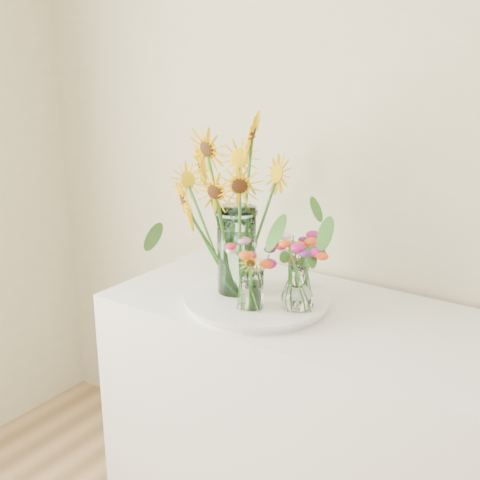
{
  "coord_description": "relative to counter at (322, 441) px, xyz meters",
  "views": [
    {
      "loc": [
        0.29,
        0.4,
        1.65
      ],
      "look_at": [
        -0.72,
        1.85,
        1.11
      ],
      "focal_mm": 45.0,
      "sensor_mm": 36.0,
      "label": 1
    }
  ],
  "objects": [
    {
      "name": "wildflower_posy_b",
      "position": [
        -0.06,
        -0.08,
        0.59
      ],
      "size": [
        0.22,
        0.22,
        0.23
      ],
      "primitive_type": null,
      "color": "#FF4D16",
      "rests_on": "tray"
    },
    {
      "name": "wildflower_posy_a",
      "position": [
        -0.18,
        -0.15,
        0.58
      ],
      "size": [
        0.19,
        0.19,
        0.21
      ],
      "primitive_type": null,
      "color": "#FF4D16",
      "rests_on": "tray"
    },
    {
      "name": "sunflower_bouquet",
      "position": [
        -0.29,
        -0.07,
        0.75
      ],
      "size": [
        0.71,
        0.71,
        0.56
      ],
      "primitive_type": null,
      "rotation": [
        0.0,
        0.0,
        0.0
      ],
      "color": "#FFC105",
      "rests_on": "tray"
    },
    {
      "name": "small_vase_a",
      "position": [
        -0.18,
        -0.15,
        0.53
      ],
      "size": [
        0.09,
        0.09,
        0.12
      ],
      "primitive_type": "cylinder",
      "rotation": [
        0.0,
        0.0,
        -0.28
      ],
      "color": "white",
      "rests_on": "tray"
    },
    {
      "name": "tray",
      "position": [
        -0.21,
        -0.07,
        0.46
      ],
      "size": [
        0.43,
        0.43,
        0.02
      ],
      "primitive_type": "cylinder",
      "color": "white",
      "rests_on": "counter"
    },
    {
      "name": "counter",
      "position": [
        0.0,
        0.0,
        0.0
      ],
      "size": [
        1.4,
        0.6,
        0.9
      ],
      "primitive_type": "cube",
      "color": "white",
      "rests_on": "ground_plane"
    },
    {
      "name": "mason_jar",
      "position": [
        -0.29,
        -0.07,
        0.62
      ],
      "size": [
        0.12,
        0.12,
        0.28
      ],
      "primitive_type": "cylinder",
      "rotation": [
        0.0,
        0.0,
        0.0
      ],
      "color": "#C8F6EF",
      "rests_on": "tray"
    },
    {
      "name": "small_vase_b",
      "position": [
        -0.06,
        -0.08,
        0.54
      ],
      "size": [
        0.12,
        0.12,
        0.14
      ],
      "primitive_type": null,
      "rotation": [
        0.0,
        0.0,
        0.4
      ],
      "color": "white",
      "rests_on": "tray"
    },
    {
      "name": "wildflower_posy_c",
      "position": [
        -0.13,
        0.04,
        0.57
      ],
      "size": [
        0.18,
        0.18,
        0.19
      ],
      "primitive_type": null,
      "color": "#FF4D16",
      "rests_on": "tray"
    },
    {
      "name": "small_vase_c",
      "position": [
        -0.13,
        0.04,
        0.53
      ],
      "size": [
        0.07,
        0.07,
        0.1
      ],
      "primitive_type": "cylinder",
      "rotation": [
        0.0,
        0.0,
        0.13
      ],
      "color": "white",
      "rests_on": "tray"
    }
  ]
}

